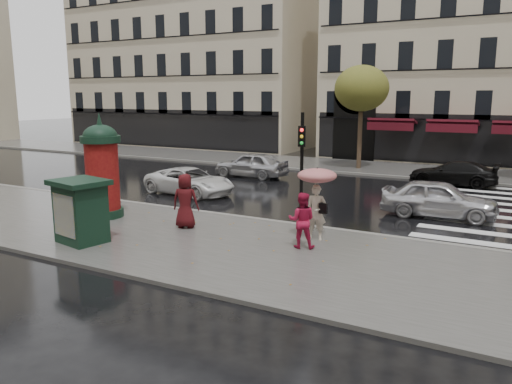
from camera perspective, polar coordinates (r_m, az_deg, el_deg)
The scene contains 18 objects.
ground at distance 15.99m, azimuth -0.87°, elevation -6.27°, with size 160.00×160.00×0.00m, color black.
near_sidewalk at distance 15.56m, azimuth -1.79°, elevation -6.54°, with size 90.00×7.00×0.12m, color #474744.
far_sidewalk at distance 33.47m, azimuth 15.41°, elevation 2.52°, with size 90.00×6.00×0.12m, color #474744.
near_kerb at distance 18.54m, azimuth 3.72°, elevation -3.65°, with size 90.00×0.25×0.14m, color slate.
far_kerb at distance 30.59m, azimuth 14.09°, elevation 1.84°, with size 90.00×0.25×0.14m, color slate.
zebra_crossing at distance 23.41m, azimuth 24.31°, elevation -1.70°, with size 3.60×11.75×0.01m, color silver.
bldg_far_left at distance 52.81m, azimuth -5.86°, elevation 18.03°, with size 24.00×14.00×22.90m.
tree_far_left at distance 32.70m, azimuth 11.98°, elevation 11.47°, with size 3.40×3.40×6.64m.
woman_umbrella at distance 16.08m, azimuth 6.96°, elevation 0.04°, with size 1.26×1.26×2.42m.
woman_red at distance 15.35m, azimuth 5.25°, elevation -3.23°, with size 0.84×0.65×1.73m, color #B3163C.
man_burgundy at distance 17.76m, azimuth -8.08°, elevation -1.01°, with size 0.95×0.62×1.94m, color #440D11.
morris_column at distance 19.93m, azimuth -17.20°, elevation 2.69°, with size 1.49×1.49×4.01m.
traffic_light at distance 17.57m, azimuth 5.24°, elevation 3.84°, with size 0.30×0.40×4.05m.
newsstand at distance 16.79m, azimuth -19.40°, elevation -1.98°, with size 1.91×1.70×2.02m.
car_silver at distance 20.92m, azimuth 20.16°, elevation -0.72°, with size 1.76×4.38×1.49m, color silver.
car_white at distance 24.46m, azimuth -7.60°, elevation 1.23°, with size 2.15×4.66×1.29m, color white.
car_black at distance 28.77m, azimuth 21.60°, elevation 2.01°, with size 1.82×4.48×1.30m, color black.
car_far_silver at distance 29.41m, azimuth -0.55°, elevation 3.15°, with size 1.77×4.41×1.50m, color #B8B8BD.
Camera 1 is at (7.55, -13.28, 4.73)m, focal length 35.00 mm.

